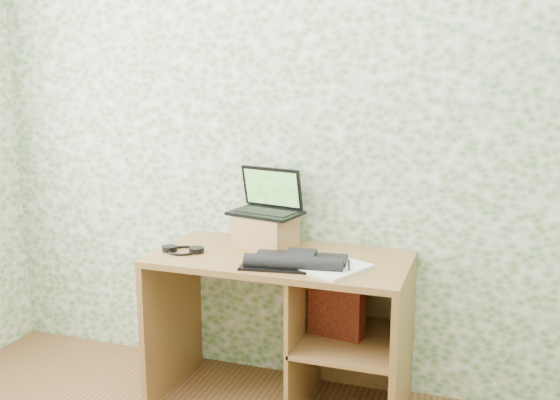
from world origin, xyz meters
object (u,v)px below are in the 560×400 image
at_px(laptop, 268,203).
at_px(notepad, 337,268).
at_px(desk, 298,310).
at_px(keyboard, 297,261).
at_px(riser, 266,230).

relative_size(laptop, notepad, 1.30).
bearing_deg(laptop, desk, -24.45).
height_order(keyboard, notepad, keyboard).
xyz_separation_m(riser, keyboard, (0.25, -0.27, -0.06)).
height_order(desk, riser, riser).
bearing_deg(riser, keyboard, -47.24).
relative_size(riser, laptop, 0.70).
bearing_deg(riser, notepad, -31.48).
xyz_separation_m(desk, riser, (-0.20, 0.12, 0.35)).
distance_m(riser, keyboard, 0.37).
bearing_deg(notepad, keyboard, -152.42).
distance_m(desk, keyboard, 0.33).
bearing_deg(desk, notepad, -33.29).
relative_size(laptop, keyboard, 0.78).
bearing_deg(laptop, keyboard, -38.75).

